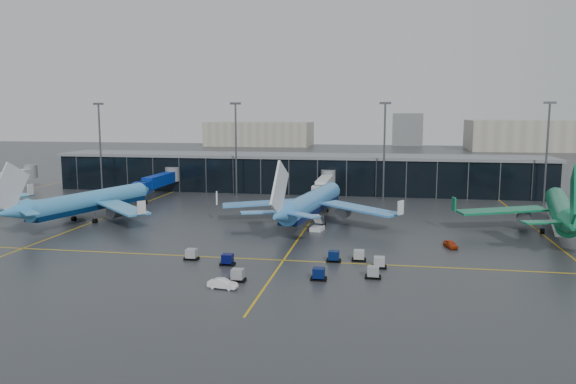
% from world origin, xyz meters
% --- Properties ---
extents(ground, '(600.00, 600.00, 0.00)m').
position_xyz_m(ground, '(0.00, 0.00, 0.00)').
color(ground, '#282B2D').
rests_on(ground, ground).
extents(terminal_pier, '(142.00, 17.00, 10.70)m').
position_xyz_m(terminal_pier, '(0.00, 62.00, 5.42)').
color(terminal_pier, black).
rests_on(terminal_pier, ground).
extents(jet_bridges, '(94.00, 27.50, 7.20)m').
position_xyz_m(jet_bridges, '(-35.00, 42.99, 4.55)').
color(jet_bridges, '#595B60').
rests_on(jet_bridges, ground).
extents(flood_masts, '(203.00, 0.50, 25.50)m').
position_xyz_m(flood_masts, '(5.00, 50.00, 13.81)').
color(flood_masts, '#595B60').
rests_on(flood_masts, ground).
extents(distant_hangars, '(260.00, 71.00, 22.00)m').
position_xyz_m(distant_hangars, '(49.94, 270.08, 8.79)').
color(distant_hangars, '#B2AD99').
rests_on(distant_hangars, ground).
extents(taxi_lines, '(220.00, 120.00, 0.02)m').
position_xyz_m(taxi_lines, '(10.00, 10.61, 0.01)').
color(taxi_lines, gold).
rests_on(taxi_lines, ground).
extents(airliner_arkefly, '(47.89, 51.60, 13.28)m').
position_xyz_m(airliner_arkefly, '(-36.19, 10.03, 6.64)').
color(airliner_arkefly, '#4096D3').
rests_on(airliner_arkefly, ground).
extents(airliner_klm_near, '(45.99, 50.62, 13.90)m').
position_xyz_m(airliner_klm_near, '(10.49, 15.46, 6.95)').
color(airliner_klm_near, '#428FDB').
rests_on(airliner_klm_near, ground).
extents(airliner_aer_lingus, '(48.86, 53.15, 14.06)m').
position_xyz_m(airliner_aer_lingus, '(58.61, 13.95, 7.03)').
color(airliner_aer_lingus, '#0D7044').
rests_on(airliner_aer_lingus, ground).
extents(baggage_carts, '(31.27, 14.98, 1.70)m').
position_xyz_m(baggage_carts, '(13.57, -19.30, 0.76)').
color(baggage_carts, black).
rests_on(baggage_carts, ground).
extents(mobile_airstair, '(2.70, 3.52, 3.45)m').
position_xyz_m(mobile_airstair, '(12.53, 7.90, 0.77)').
color(mobile_airstair, white).
rests_on(mobile_airstair, ground).
extents(service_van_red, '(2.51, 3.97, 1.26)m').
position_xyz_m(service_van_red, '(36.62, -2.12, 0.63)').
color(service_van_red, '#AF320D').
rests_on(service_van_red, ground).
extents(service_van_white, '(4.15, 1.94, 1.31)m').
position_xyz_m(service_van_white, '(4.67, -30.25, 0.66)').
color(service_van_white, white).
rests_on(service_van_white, ground).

